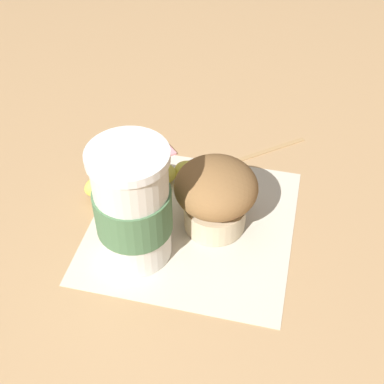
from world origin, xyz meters
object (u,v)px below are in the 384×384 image
(muffin, at_px, (216,194))
(banana, at_px, (151,177))
(coffee_cup, at_px, (133,206))
(sugar_packet, at_px, (156,153))

(muffin, distance_m, banana, 0.11)
(muffin, bearing_deg, banana, 78.65)
(muffin, relative_size, banana, 0.65)
(coffee_cup, xyz_separation_m, muffin, (0.08, -0.06, -0.02))
(coffee_cup, distance_m, muffin, 0.10)
(sugar_packet, bearing_deg, banana, -154.14)
(coffee_cup, xyz_separation_m, sugar_packet, (0.16, 0.07, -0.07))
(sugar_packet, bearing_deg, muffin, -121.61)
(muffin, bearing_deg, sugar_packet, 58.39)
(banana, bearing_deg, muffin, -101.35)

